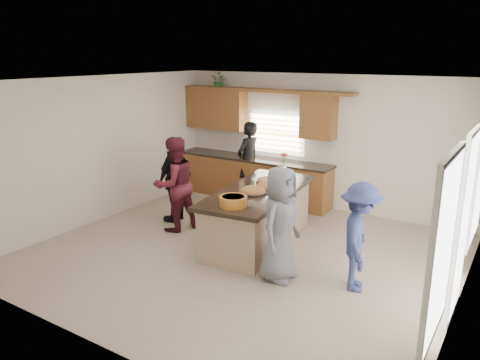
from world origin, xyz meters
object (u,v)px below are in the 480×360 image
Objects in this scene: woman_left_mid at (175,184)px; woman_left_front at (175,179)px; salad_bowl at (233,201)px; woman_right_back at (360,237)px; woman_right_front at (280,224)px; island at (258,217)px; woman_left_back at (248,161)px.

woman_left_mid reaches higher than woman_left_front.
salad_bowl is at bearing 59.64° from woman_left_front.
woman_right_back is at bearing 7.84° from salad_bowl.
island is at bearing 42.53° from woman_right_front.
island is 1.45m from woman_right_front.
woman_left_front is (-2.05, 1.05, -0.20)m from salad_bowl.
woman_right_back is at bearing -25.89° from island.
island is at bearing 53.48° from woman_right_back.
woman_right_front reaches higher than island.
woman_left_mid is at bearing 66.49° from woman_right_back.
woman_right_back is (3.47, -2.73, -0.11)m from woman_left_back.
woman_right_back is 1.11m from woman_right_front.
woman_left_front is at bearing 68.59° from woman_right_front.
salad_bowl is 0.85m from woman_right_front.
woman_left_back reaches higher than woman_left_mid.
woman_left_mid reaches higher than salad_bowl.
salad_bowl is 3.38m from woman_left_back.
woman_left_mid is 0.50m from woman_left_front.
woman_left_back is at bearing 163.06° from woman_left_front.
island is 2.16m from woman_right_back.
woman_left_front is at bearing 61.58° from woman_right_back.
salad_bowl is at bearing 80.71° from woman_right_back.
woman_left_front is 3.08m from woman_right_front.
woman_right_front is at bearing -3.56° from salad_bowl.
salad_bowl is 0.24× the size of woman_left_back.
woman_right_front reaches higher than salad_bowl.
salad_bowl is at bearing 87.97° from woman_left_mid.
woman_right_back is 0.91× the size of woman_right_front.
woman_left_mid is at bearing -175.62° from island.
woman_left_back is 4.42m from woman_right_back.
salad_bowl is 0.25× the size of woman_left_front.
woman_left_back is 1.01× the size of woman_left_mid.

